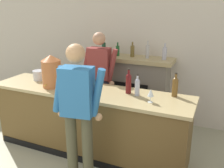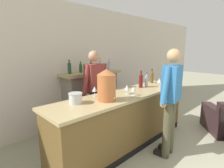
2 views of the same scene
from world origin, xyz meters
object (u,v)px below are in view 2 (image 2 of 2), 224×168
at_px(wine_bottle_chardonnay_pale, 152,77).
at_px(wine_glass_front_right, 133,89).
at_px(person_bartender, 95,90).
at_px(wine_glass_mid_counter, 159,81).
at_px(copper_dispenser, 107,85).
at_px(ice_bucket_steel, 76,98).
at_px(wine_glass_near_bucket, 127,88).
at_px(wine_bottle_burgundy_dark, 147,81).
at_px(wine_glass_by_dispenser, 95,89).
at_px(wine_bottle_riesling_slim, 141,80).
at_px(person_customer, 171,99).
at_px(fireplace_stone, 91,96).

xyz_separation_m(wine_bottle_chardonnay_pale, wine_glass_front_right, (-1.21, -0.42, -0.03)).
relative_size(person_bartender, wine_glass_mid_counter, 9.85).
xyz_separation_m(copper_dispenser, ice_bucket_steel, (-0.41, 0.21, -0.16)).
bearing_deg(wine_glass_near_bucket, wine_bottle_burgundy_dark, 8.51).
relative_size(copper_dispenser, wine_glass_by_dispenser, 2.89).
height_order(ice_bucket_steel, wine_bottle_riesling_slim, wine_bottle_riesling_slim).
bearing_deg(copper_dispenser, ice_bucket_steel, 153.26).
relative_size(wine_bottle_riesling_slim, wine_glass_front_right, 2.21).
distance_m(wine_bottle_burgundy_dark, wine_bottle_chardonnay_pale, 0.50).
xyz_separation_m(wine_bottle_burgundy_dark, wine_glass_by_dispenser, (-1.24, 0.17, -0.01)).
bearing_deg(wine_glass_mid_counter, copper_dispenser, 179.42).
height_order(person_customer, ice_bucket_steel, person_customer).
bearing_deg(wine_glass_by_dispenser, wine_bottle_riesling_slim, -6.69).
bearing_deg(wine_glass_mid_counter, wine_glass_near_bucket, 176.96).
height_order(ice_bucket_steel, wine_glass_mid_counter, wine_glass_mid_counter).
xyz_separation_m(person_customer, ice_bucket_steel, (-1.23, 0.83, 0.09)).
bearing_deg(person_customer, wine_glass_by_dispenser, 130.00).
xyz_separation_m(person_customer, wine_glass_front_right, (-0.30, 0.52, 0.12)).
bearing_deg(wine_glass_near_bucket, copper_dispenser, -175.93).
xyz_separation_m(wine_bottle_burgundy_dark, wine_glass_front_right, (-0.75, -0.25, -0.02)).
distance_m(person_customer, wine_glass_mid_counter, 0.92).
xyz_separation_m(fireplace_stone, copper_dispenser, (-0.77, -1.37, 0.59)).
distance_m(person_customer, ice_bucket_steel, 1.49).
xyz_separation_m(wine_bottle_chardonnay_pale, wine_glass_near_bucket, (-1.21, -0.29, -0.03)).
xyz_separation_m(wine_glass_by_dispenser, wine_glass_near_bucket, (0.49, -0.28, -0.01)).
bearing_deg(fireplace_stone, person_bartender, -122.31).
relative_size(ice_bucket_steel, wine_bottle_chardonnay_pale, 0.62).
bearing_deg(ice_bucket_steel, wine_glass_front_right, -18.29).
bearing_deg(person_bartender, ice_bucket_steel, -145.02).
bearing_deg(wine_bottle_riesling_slim, wine_glass_front_right, -154.39).
bearing_deg(person_bartender, wine_glass_front_right, -81.63).
height_order(wine_bottle_chardonnay_pale, wine_glass_by_dispenser, wine_bottle_chardonnay_pale).
relative_size(fireplace_stone, ice_bucket_steel, 7.82).
height_order(wine_bottle_burgundy_dark, wine_glass_front_right, wine_bottle_burgundy_dark).
distance_m(person_customer, wine_bottle_riesling_slim, 0.88).
distance_m(wine_bottle_riesling_slim, wine_glass_by_dispenser, 1.11).
xyz_separation_m(person_customer, wine_bottle_chardonnay_pale, (0.91, 0.94, 0.15)).
bearing_deg(wine_bottle_burgundy_dark, wine_glass_by_dispenser, 172.15).
bearing_deg(ice_bucket_steel, copper_dispenser, -26.74).
bearing_deg(person_customer, copper_dispenser, 142.77).
relative_size(person_customer, wine_bottle_burgundy_dark, 6.03).
distance_m(ice_bucket_steel, wine_glass_by_dispenser, 0.46).
distance_m(person_bartender, wine_glass_mid_counter, 1.36).
distance_m(wine_bottle_burgundy_dark, wine_glass_mid_counter, 0.28).
distance_m(fireplace_stone, person_customer, 2.02).
bearing_deg(ice_bucket_steel, person_bartender, 34.98).
relative_size(fireplace_stone, wine_glass_mid_counter, 8.83).
bearing_deg(wine_glass_near_bucket, person_bartender, 99.64).
distance_m(wine_bottle_chardonnay_pale, wine_glass_near_bucket, 1.25).
height_order(wine_bottle_burgundy_dark, wine_bottle_chardonnay_pale, wine_bottle_chardonnay_pale).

